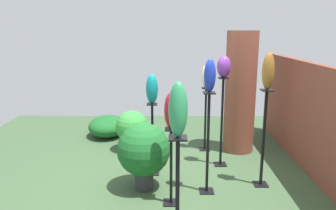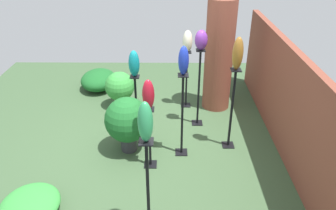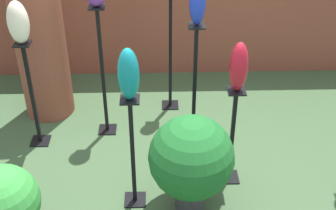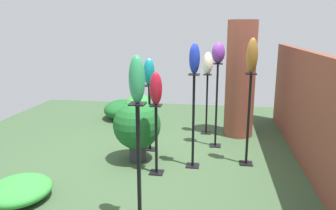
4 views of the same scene
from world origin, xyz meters
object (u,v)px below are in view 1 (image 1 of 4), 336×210
at_px(art_vase_teal, 152,89).
at_px(art_vase_ivory, 206,76).
at_px(art_vase_ruby, 171,111).
at_px(art_vase_cobalt, 210,76).
at_px(art_vase_jade, 178,110).
at_px(pedestal_teal, 153,142).
at_px(potted_plant_back_center, 144,151).
at_px(pedestal_cobalt, 208,147).
at_px(pedestal_ivory, 205,122).
at_px(art_vase_bronze, 268,71).
at_px(pedestal_ruby, 171,170).
at_px(pedestal_violet, 222,126).
at_px(art_vase_violet, 224,67).
at_px(brick_pillar, 240,92).
at_px(pedestal_bronze, 263,142).
at_px(potted_plant_mid_right, 132,128).

bearing_deg(art_vase_teal, art_vase_ivory, 139.01).
bearing_deg(art_vase_ruby, art_vase_cobalt, 122.82).
bearing_deg(art_vase_ruby, art_vase_jade, 2.51).
distance_m(pedestal_teal, potted_plant_back_center, 0.52).
bearing_deg(pedestal_cobalt, art_vase_ivory, 175.23).
relative_size(art_vase_ivory, potted_plant_back_center, 0.44).
xyz_separation_m(pedestal_teal, pedestal_ivory, (-1.07, 0.93, 0.03)).
bearing_deg(art_vase_bronze, art_vase_teal, -103.32).
distance_m(pedestal_ruby, pedestal_violet, 1.54).
height_order(pedestal_ruby, art_vase_violet, art_vase_violet).
height_order(pedestal_violet, art_vase_teal, art_vase_teal).
bearing_deg(pedestal_ruby, art_vase_teal, -162.57).
height_order(pedestal_violet, art_vase_cobalt, art_vase_cobalt).
relative_size(pedestal_teal, art_vase_jade, 2.39).
bearing_deg(art_vase_teal, art_vase_bronze, 76.68).
height_order(pedestal_violet, potted_plant_back_center, pedestal_violet).
bearing_deg(brick_pillar, potted_plant_back_center, -46.40).
bearing_deg(art_vase_ruby, pedestal_teal, -162.57).
bearing_deg(potted_plant_back_center, pedestal_teal, 169.27).
relative_size(pedestal_violet, art_vase_ivory, 3.49).
bearing_deg(pedestal_bronze, art_vase_bronze, 180.00).
relative_size(art_vase_cobalt, art_vase_jade, 0.93).
distance_m(pedestal_cobalt, art_vase_violet, 1.42).
xyz_separation_m(pedestal_bronze, art_vase_cobalt, (0.22, -0.82, 0.99)).
bearing_deg(art_vase_jade, art_vase_ivory, 169.80).
xyz_separation_m(pedestal_teal, art_vase_jade, (2.19, 0.35, 1.06)).
height_order(pedestal_bronze, art_vase_teal, art_vase_teal).
bearing_deg(pedestal_ivory, potted_plant_back_center, -33.04).
bearing_deg(art_vase_ivory, art_vase_jade, -10.20).
relative_size(pedestal_violet, art_vase_bronze, 2.90).
bearing_deg(art_vase_cobalt, pedestal_cobalt, 180.00).
relative_size(pedestal_ruby, potted_plant_back_center, 1.06).
distance_m(art_vase_ivory, potted_plant_back_center, 2.07).
distance_m(art_vase_ivory, art_vase_ruby, 2.11).
xyz_separation_m(pedestal_violet, art_vase_cobalt, (0.95, -0.33, 0.96)).
xyz_separation_m(art_vase_jade, potted_plant_mid_right, (-3.23, -0.79, -1.15)).
distance_m(pedestal_teal, pedestal_bronze, 1.67).
height_order(pedestal_ivory, art_vase_violet, art_vase_violet).
distance_m(pedestal_teal, art_vase_violet, 1.65).
distance_m(pedestal_violet, art_vase_teal, 1.36).
xyz_separation_m(art_vase_ruby, art_vase_jade, (1.27, 0.06, 0.32)).
bearing_deg(pedestal_ivory, art_vase_ruby, -17.86).
distance_m(pedestal_ivory, potted_plant_mid_right, 1.38).
bearing_deg(pedestal_teal, pedestal_bronze, 76.68).
height_order(pedestal_bronze, potted_plant_mid_right, pedestal_bronze).
bearing_deg(art_vase_ivory, potted_plant_back_center, -33.04).
xyz_separation_m(brick_pillar, art_vase_ivory, (-0.00, -0.63, 0.30)).
relative_size(art_vase_teal, art_vase_jade, 0.95).
distance_m(pedestal_ruby, art_vase_ruby, 0.80).
bearing_deg(art_vase_violet, pedestal_ivory, -165.08).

